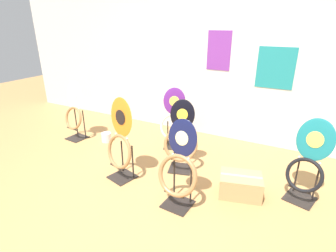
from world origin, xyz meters
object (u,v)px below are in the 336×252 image
toilet_seat_display_purple_note (174,119)px  paint_can (106,137)px  storage_box (240,185)px  toilet_seat_display_jazz_black (181,138)px  toilet_seat_display_white_plain (74,112)px  toilet_seat_display_teal_sax (308,163)px  toilet_seat_display_orange_sun (120,143)px  toilet_seat_display_navy_moon (179,169)px

toilet_seat_display_purple_note → paint_can: 1.12m
storage_box → toilet_seat_display_jazz_black: bearing=166.6°
toilet_seat_display_white_plain → toilet_seat_display_teal_sax: 3.28m
toilet_seat_display_purple_note → storage_box: 1.44m
storage_box → toilet_seat_display_orange_sun: bearing=-166.5°
toilet_seat_display_navy_moon → toilet_seat_display_white_plain: (-2.17, 0.74, 0.02)m
toilet_seat_display_orange_sun → storage_box: size_ratio=1.97×
paint_can → toilet_seat_display_navy_moon: bearing=-27.2°
toilet_seat_display_purple_note → toilet_seat_display_jazz_black: (0.38, -0.56, -0.00)m
toilet_seat_display_white_plain → paint_can: (0.50, 0.12, -0.36)m
toilet_seat_display_purple_note → toilet_seat_display_jazz_black: 0.68m
toilet_seat_display_jazz_black → paint_can: 1.44m
toilet_seat_display_orange_sun → toilet_seat_display_jazz_black: 0.74m
toilet_seat_display_white_plain → toilet_seat_display_teal_sax: bearing=-0.3°
toilet_seat_display_orange_sun → paint_can: size_ratio=6.36×
toilet_seat_display_orange_sun → toilet_seat_display_jazz_black: size_ratio=1.11×
toilet_seat_display_purple_note → toilet_seat_display_white_plain: (-1.50, -0.48, 0.01)m
paint_can → toilet_seat_display_teal_sax: bearing=-2.8°
toilet_seat_display_orange_sun → toilet_seat_display_white_plain: (-1.35, 0.59, -0.02)m
toilet_seat_display_navy_moon → toilet_seat_display_orange_sun: bearing=169.8°
toilet_seat_display_white_plain → storage_box: bearing=-5.8°
toilet_seat_display_orange_sun → toilet_seat_display_teal_sax: size_ratio=1.13×
toilet_seat_display_navy_moon → toilet_seat_display_teal_sax: size_ratio=1.05×
toilet_seat_display_purple_note → toilet_seat_display_navy_moon: bearing=-61.5°
toilet_seat_display_white_plain → toilet_seat_display_jazz_black: toilet_seat_display_white_plain is taller
toilet_seat_display_purple_note → toilet_seat_display_orange_sun: size_ratio=0.89×
toilet_seat_display_jazz_black → toilet_seat_display_teal_sax: bearing=2.5°
toilet_seat_display_white_plain → storage_box: (2.69, -0.27, -0.32)m
toilet_seat_display_purple_note → toilet_seat_display_white_plain: 1.58m
toilet_seat_display_navy_moon → toilet_seat_display_jazz_black: toilet_seat_display_navy_moon is taller
toilet_seat_display_orange_sun → toilet_seat_display_navy_moon: (0.82, -0.15, -0.04)m
toilet_seat_display_purple_note → toilet_seat_display_teal_sax: size_ratio=1.01×
toilet_seat_display_purple_note → toilet_seat_display_jazz_black: toilet_seat_display_jazz_black is taller
toilet_seat_display_jazz_black → toilet_seat_display_purple_note: bearing=124.1°
paint_can → toilet_seat_display_orange_sun: bearing=-40.0°
toilet_seat_display_orange_sun → storage_box: bearing=13.5°
toilet_seat_display_purple_note → toilet_seat_display_white_plain: toilet_seat_display_white_plain is taller
toilet_seat_display_purple_note → toilet_seat_display_teal_sax: bearing=-15.7°
toilet_seat_display_teal_sax → storage_box: bearing=-157.1°
storage_box → toilet_seat_display_white_plain: bearing=174.2°
toilet_seat_display_purple_note → storage_box: bearing=-32.5°
paint_can → storage_box: 2.22m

